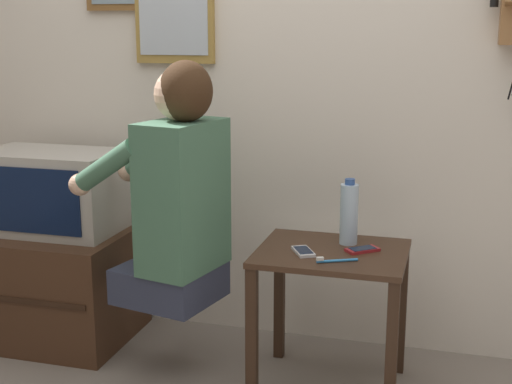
# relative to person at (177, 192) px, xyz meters

# --- Properties ---
(wall_back) EXTENTS (6.80, 0.05, 2.55)m
(wall_back) POSITION_rel_person_xyz_m (0.29, 0.54, 0.51)
(wall_back) COLOR beige
(wall_back) RESTS_ON ground_plane
(side_table) EXTENTS (0.56, 0.47, 0.56)m
(side_table) POSITION_rel_person_xyz_m (0.59, 0.07, -0.32)
(side_table) COLOR #382316
(side_table) RESTS_ON ground_plane
(person) EXTENTS (0.59, 0.47, 0.94)m
(person) POSITION_rel_person_xyz_m (0.00, 0.00, 0.00)
(person) COLOR #2D3347
(person) RESTS_ON ground_plane
(tv_stand) EXTENTS (0.69, 0.56, 0.50)m
(tv_stand) POSITION_rel_person_xyz_m (-0.69, 0.21, -0.52)
(tv_stand) COLOR #422819
(tv_stand) RESTS_ON ground_plane
(television) EXTENTS (0.60, 0.37, 0.36)m
(television) POSITION_rel_person_xyz_m (-0.69, 0.22, -0.09)
(television) COLOR #ADA89E
(television) RESTS_ON tv_stand
(cell_phone_held) EXTENTS (0.11, 0.14, 0.01)m
(cell_phone_held) POSITION_rel_person_xyz_m (0.50, 0.01, -0.20)
(cell_phone_held) COLOR silver
(cell_phone_held) RESTS_ON side_table
(cell_phone_spare) EXTENTS (0.13, 0.13, 0.01)m
(cell_phone_spare) POSITION_rel_person_xyz_m (0.70, 0.09, -0.20)
(cell_phone_spare) COLOR maroon
(cell_phone_spare) RESTS_ON side_table
(water_bottle) EXTENTS (0.07, 0.07, 0.26)m
(water_bottle) POSITION_rel_person_xyz_m (0.64, 0.18, -0.08)
(water_bottle) COLOR #ADC6DB
(water_bottle) RESTS_ON side_table
(toothbrush) EXTENTS (0.14, 0.08, 0.02)m
(toothbrush) POSITION_rel_person_xyz_m (0.62, -0.06, -0.20)
(toothbrush) COLOR #338CD8
(toothbrush) RESTS_ON side_table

